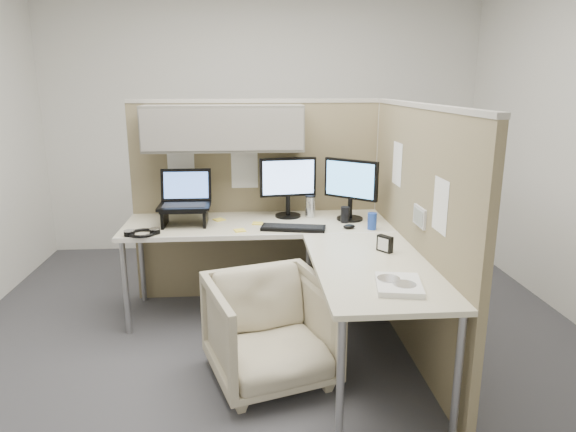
{
  "coord_description": "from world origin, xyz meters",
  "views": [
    {
      "loc": [
        -0.17,
        -3.2,
        1.75
      ],
      "look_at": [
        0.1,
        0.25,
        0.85
      ],
      "focal_mm": 32.0,
      "sensor_mm": 36.0,
      "label": 1
    }
  ],
  "objects": [
    {
      "name": "sticky_note_a",
      "position": [
        -0.24,
        0.32,
        0.73
      ],
      "size": [
        0.09,
        0.09,
        0.01
      ],
      "primitive_type": "cube",
      "rotation": [
        0.0,
        0.0,
        0.28
      ],
      "color": "yellow",
      "rests_on": "desk"
    },
    {
      "name": "sticky_note_b",
      "position": [
        0.06,
        0.31,
        0.73
      ],
      "size": [
        0.1,
        0.1,
        0.01
      ],
      "primitive_type": "cube",
      "rotation": [
        0.0,
        0.0,
        -0.31
      ],
      "color": "yellow",
      "rests_on": "desk"
    },
    {
      "name": "sticky_note_d",
      "position": [
        -0.11,
        0.5,
        0.73
      ],
      "size": [
        0.09,
        0.09,
        0.01
      ],
      "primitive_type": "cube",
      "rotation": [
        0.0,
        0.0,
        -0.17
      ],
      "color": "yellow",
      "rests_on": "desk"
    },
    {
      "name": "travel_mug",
      "position": [
        0.31,
        0.67,
        0.82
      ],
      "size": [
        0.08,
        0.08,
        0.17
      ],
      "color": "silver",
      "rests_on": "desk"
    },
    {
      "name": "laptop_station",
      "position": [
        -0.64,
        0.54,
        0.88
      ],
      "size": [
        0.38,
        0.32,
        0.39
      ],
      "color": "black",
      "rests_on": "desk"
    },
    {
      "name": "mouse",
      "position": [
        0.55,
        0.31,
        0.75
      ],
      "size": [
        0.1,
        0.07,
        0.03
      ],
      "primitive_type": "ellipsoid",
      "rotation": [
        0.0,
        0.0,
        0.17
      ],
      "color": "black",
      "rests_on": "desk"
    },
    {
      "name": "monitor_right",
      "position": [
        0.6,
        0.56,
        1.0
      ],
      "size": [
        0.36,
        0.31,
        0.47
      ],
      "rotation": [
        0.0,
        0.0,
        -0.69
      ],
      "color": "black",
      "rests_on": "desk"
    },
    {
      "name": "headphones",
      "position": [
        -0.91,
        0.27,
        0.75
      ],
      "size": [
        0.24,
        0.23,
        0.04
      ],
      "rotation": [
        0.0,
        0.0,
        0.23
      ],
      "color": "black",
      "rests_on": "desk"
    },
    {
      "name": "monitor_left",
      "position": [
        0.13,
        0.69,
        1.0
      ],
      "size": [
        0.44,
        0.2,
        0.47
      ],
      "rotation": [
        0.0,
        0.0,
        0.13
      ],
      "color": "black",
      "rests_on": "desk"
    },
    {
      "name": "desk",
      "position": [
        0.12,
        0.13,
        0.69
      ],
      "size": [
        2.0,
        1.98,
        0.73
      ],
      "color": "beige",
      "rests_on": "ground"
    },
    {
      "name": "ground",
      "position": [
        0.0,
        0.0,
        0.0
      ],
      "size": [
        4.5,
        4.5,
        0.0
      ],
      "primitive_type": "plane",
      "color": "#3B3A40",
      "rests_on": "ground"
    },
    {
      "name": "partition_back",
      "position": [
        -0.22,
        0.83,
        1.1
      ],
      "size": [
        2.0,
        0.36,
        1.63
      ],
      "color": "#877958",
      "rests_on": "ground"
    },
    {
      "name": "partition_right",
      "position": [
        0.9,
        -0.07,
        0.82
      ],
      "size": [
        0.07,
        2.03,
        1.63
      ],
      "color": "#877958",
      "rests_on": "ground"
    },
    {
      "name": "keyboard",
      "position": [
        0.14,
        0.32,
        0.74
      ],
      "size": [
        0.48,
        0.24,
        0.02
      ],
      "primitive_type": "cube",
      "rotation": [
        0.0,
        0.0,
        -0.21
      ],
      "color": "black",
      "rests_on": "desk"
    },
    {
      "name": "paper_stack",
      "position": [
        0.59,
        -0.79,
        0.75
      ],
      "size": [
        0.28,
        0.33,
        0.03
      ],
      "rotation": [
        0.0,
        0.0,
        -0.18
      ],
      "color": "white",
      "rests_on": "desk"
    },
    {
      "name": "desk_clock",
      "position": [
        0.67,
        -0.22,
        0.78
      ],
      "size": [
        0.09,
        0.11,
        0.1
      ],
      "rotation": [
        0.0,
        0.0,
        -0.93
      ],
      "color": "black",
      "rests_on": "desk"
    },
    {
      "name": "office_chair",
      "position": [
        -0.06,
        -0.41,
        0.35
      ],
      "size": [
        0.84,
        0.81,
        0.7
      ],
      "primitive_type": "imported",
      "rotation": [
        0.0,
        0.0,
        0.3
      ],
      "color": "#C0BD99",
      "rests_on": "ground"
    },
    {
      "name": "soda_can_silver",
      "position": [
        0.55,
        0.49,
        0.79
      ],
      "size": [
        0.07,
        0.07,
        0.12
      ],
      "primitive_type": "cylinder",
      "color": "black",
      "rests_on": "desk"
    },
    {
      "name": "soda_can_green",
      "position": [
        0.71,
        0.29,
        0.79
      ],
      "size": [
        0.07,
        0.07,
        0.12
      ],
      "primitive_type": "cylinder",
      "color": "#1E3FA5",
      "rests_on": "desk"
    },
    {
      "name": "sticky_note_c",
      "position": [
        -0.4,
        0.63,
        0.73
      ],
      "size": [
        0.11,
        0.11,
        0.01
      ],
      "primitive_type": "cube",
      "rotation": [
        0.0,
        0.0,
        0.59
      ],
      "color": "yellow",
      "rests_on": "desk"
    }
  ]
}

